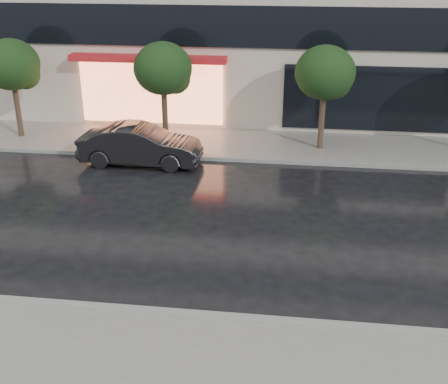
# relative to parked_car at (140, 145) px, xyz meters

# --- Properties ---
(ground) EXTENTS (120.00, 120.00, 0.00)m
(ground) POSITION_rel_parked_car_xyz_m (3.42, -7.78, -0.71)
(ground) COLOR black
(ground) RESTS_ON ground
(sidewalk_far) EXTENTS (60.00, 3.50, 0.12)m
(sidewalk_far) POSITION_rel_parked_car_xyz_m (3.42, 2.47, -0.65)
(sidewalk_far) COLOR slate
(sidewalk_far) RESTS_ON ground
(curb_near) EXTENTS (60.00, 0.25, 0.14)m
(curb_near) POSITION_rel_parked_car_xyz_m (3.42, -8.78, -0.64)
(curb_near) COLOR gray
(curb_near) RESTS_ON ground
(curb_far) EXTENTS (60.00, 0.25, 0.14)m
(curb_far) POSITION_rel_parked_car_xyz_m (3.42, 0.72, -0.64)
(curb_far) COLOR gray
(curb_far) RESTS_ON ground
(tree_far_west) EXTENTS (2.20, 2.20, 3.99)m
(tree_far_west) POSITION_rel_parked_car_xyz_m (-5.52, 2.25, 2.21)
(tree_far_west) COLOR #33261C
(tree_far_west) RESTS_ON ground
(tree_mid_west) EXTENTS (2.20, 2.20, 3.99)m
(tree_mid_west) POSITION_rel_parked_car_xyz_m (0.48, 2.25, 2.21)
(tree_mid_west) COLOR #33261C
(tree_mid_west) RESTS_ON ground
(tree_mid_east) EXTENTS (2.20, 2.20, 3.99)m
(tree_mid_east) POSITION_rel_parked_car_xyz_m (6.48, 2.25, 2.21)
(tree_mid_east) COLOR #33261C
(tree_mid_east) RESTS_ON ground
(parked_car) EXTENTS (4.35, 1.58, 1.43)m
(parked_car) POSITION_rel_parked_car_xyz_m (0.00, 0.00, 0.00)
(parked_car) COLOR black
(parked_car) RESTS_ON ground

